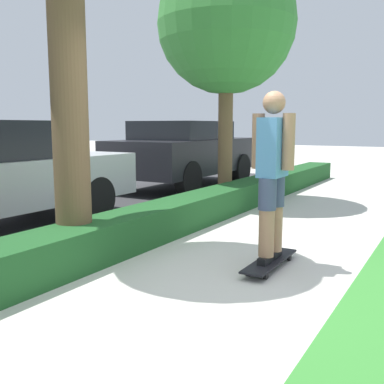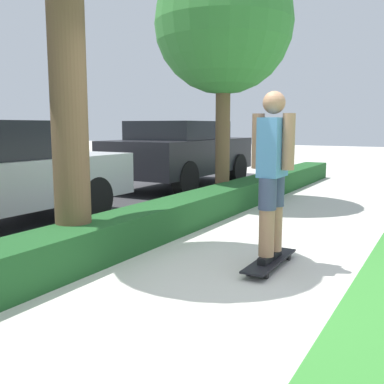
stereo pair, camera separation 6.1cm
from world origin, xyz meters
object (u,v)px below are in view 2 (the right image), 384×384
tree_far (224,25)px  parked_car_rear (181,152)px  skater_person (272,172)px  skateboard (270,261)px

tree_far → parked_car_rear: tree_far is taller
skater_person → tree_far: bearing=33.3°
tree_far → parked_car_rear: 3.41m
skater_person → parked_car_rear: size_ratio=0.41×
tree_far → skateboard: bearing=-146.7°
skateboard → parked_car_rear: (4.84, 4.00, 0.78)m
skater_person → tree_far: tree_far is taller
skateboard → tree_far: tree_far is taller
parked_car_rear → skateboard: bearing=-141.2°
tree_far → parked_car_rear: size_ratio=1.08×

